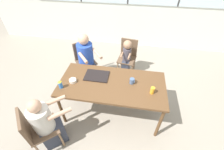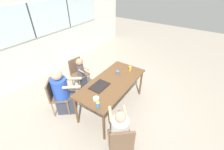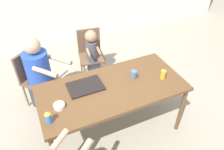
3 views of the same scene
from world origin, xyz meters
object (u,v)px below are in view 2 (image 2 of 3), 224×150
at_px(chair_for_toddler, 78,71).
at_px(person_woman_green_shirt, 63,94).
at_px(juice_glass, 130,68).
at_px(bowl_white_shallow, 96,99).
at_px(chair_for_woman_green_shirt, 55,94).
at_px(chair_for_man_blue_shirt, 121,142).
at_px(person_toddler, 81,74).
at_px(sippy_cup, 98,104).
at_px(coffee_mug, 118,73).
at_px(person_man_blue_shirt, 119,134).

height_order(chair_for_toddler, person_woman_green_shirt, person_woman_green_shirt).
height_order(juice_glass, bowl_white_shallow, juice_glass).
height_order(chair_for_woman_green_shirt, person_woman_green_shirt, person_woman_green_shirt).
bearing_deg(chair_for_toddler, chair_for_man_blue_shirt, 69.07).
relative_size(chair_for_toddler, bowl_white_shallow, 7.39).
height_order(chair_for_woman_green_shirt, bowl_white_shallow, chair_for_woman_green_shirt).
height_order(person_woman_green_shirt, person_toddler, person_woman_green_shirt).
xyz_separation_m(chair_for_man_blue_shirt, sippy_cup, (0.19, 0.60, 0.33)).
distance_m(chair_for_toddler, person_toddler, 0.16).
height_order(sippy_cup, juice_glass, sippy_cup).
bearing_deg(coffee_mug, chair_for_woman_green_shirt, 140.71).
xyz_separation_m(chair_for_toddler, person_man_blue_shirt, (-1.02, -1.99, -0.05)).
bearing_deg(chair_for_man_blue_shirt, coffee_mug, 83.93).
distance_m(chair_for_woman_green_shirt, person_woman_green_shirt, 0.17).
height_order(chair_for_toddler, juice_glass, juice_glass).
relative_size(person_man_blue_shirt, bowl_white_shallow, 8.88).
distance_m(chair_for_man_blue_shirt, person_toddler, 2.25).
bearing_deg(juice_glass, person_toddler, 111.49).
relative_size(chair_for_woman_green_shirt, person_woman_green_shirt, 0.76).
bearing_deg(chair_for_woman_green_shirt, person_man_blue_shirt, 49.34).
height_order(chair_for_man_blue_shirt, sippy_cup, sippy_cup).
height_order(chair_for_man_blue_shirt, bowl_white_shallow, chair_for_man_blue_shirt).
xyz_separation_m(person_man_blue_shirt, bowl_white_shallow, (0.20, 0.65, 0.33)).
bearing_deg(bowl_white_shallow, chair_for_woman_green_shirt, 99.33).
distance_m(chair_for_woman_green_shirt, chair_for_man_blue_shirt, 1.82).
bearing_deg(chair_for_toddler, bowl_white_shallow, 66.37).
distance_m(chair_for_woman_green_shirt, bowl_white_shallow, 1.10).
xyz_separation_m(person_man_blue_shirt, person_toddler, (1.00, 1.84, 0.00)).
height_order(person_woman_green_shirt, coffee_mug, person_woman_green_shirt).
bearing_deg(sippy_cup, person_toddler, 55.28).
height_order(chair_for_woman_green_shirt, juice_glass, juice_glass).
bearing_deg(chair_for_toddler, juice_glass, 116.27).
bearing_deg(bowl_white_shallow, person_man_blue_shirt, -107.40).
xyz_separation_m(chair_for_woman_green_shirt, person_woman_green_shirt, (0.11, -0.13, -0.01)).
height_order(person_woman_green_shirt, person_man_blue_shirt, person_woman_green_shirt).
height_order(chair_for_man_blue_shirt, chair_for_toddler, same).
xyz_separation_m(chair_for_woman_green_shirt, coffee_mug, (1.14, -0.93, 0.30)).
xyz_separation_m(person_toddler, sippy_cup, (-0.93, -1.34, 0.38)).
bearing_deg(sippy_cup, coffee_mug, 14.33).
bearing_deg(person_man_blue_shirt, sippy_cup, 131.76).
bearing_deg(chair_for_woman_green_shirt, coffee_mug, 101.10).
xyz_separation_m(chair_for_man_blue_shirt, person_toddler, (1.12, 1.95, -0.05)).
distance_m(person_woman_green_shirt, sippy_cup, 1.14).
xyz_separation_m(coffee_mug, bowl_white_shallow, (-0.96, -0.12, -0.02)).
bearing_deg(coffee_mug, person_toddler, 99.09).
bearing_deg(bowl_white_shallow, chair_for_man_blue_shirt, -113.54).
distance_m(person_toddler, coffee_mug, 1.13).
xyz_separation_m(chair_for_woman_green_shirt, person_toddler, (0.97, 0.13, -0.05)).
bearing_deg(person_man_blue_shirt, chair_for_man_blue_shirt, -90.00).
bearing_deg(person_toddler, juice_glass, 119.20).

